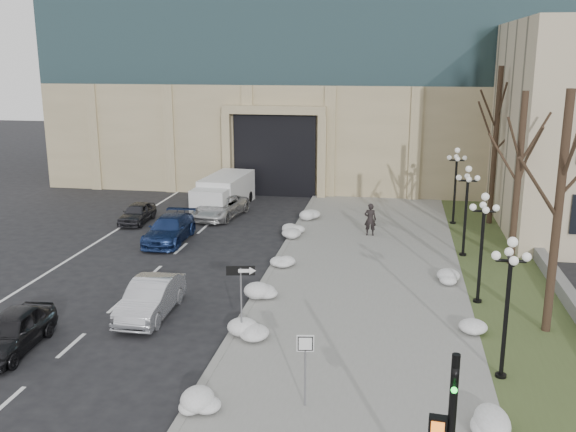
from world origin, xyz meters
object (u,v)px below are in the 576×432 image
Objects in this scene: car_a at (11,331)px; car_e at (137,213)px; car_b at (151,298)px; lamppost_b at (483,233)px; keep_sign at (305,355)px; car_c at (169,229)px; box_truck at (224,193)px; pedestrian at (370,219)px; lamppost_c at (467,199)px; car_d at (220,207)px; one_way_sign at (246,279)px; lamppost_d at (456,176)px; lamppost_a at (508,289)px.

car_a is 17.69m from car_e.
car_b is 0.94× the size of lamppost_b.
keep_sign reaches higher than car_e.
keep_sign is (13.29, -19.59, 1.10)m from car_e.
car_c is 8.38m from box_truck.
pedestrian is 18.77m from keep_sign.
car_e is 21.95m from lamppost_b.
car_a is at bearing 160.22° from keep_sign.
lamppost_c is (0.00, 6.50, 0.00)m from lamppost_b.
car_b is at bearing 131.50° from keep_sign.
keep_sign is (9.88, -15.94, 1.01)m from car_c.
car_d is at bearing 80.65° from car_a.
one_way_sign is at bearing -126.92° from lamppost_c.
car_e is (-2.60, 17.49, -0.09)m from car_a.
car_a is 8.38m from one_way_sign.
box_truck is at bearing 134.95° from lamppost_b.
lamppost_c is at bearing 36.32° from car_a.
car_d is (2.13, 19.60, -0.03)m from car_a.
car_e is 19.57m from lamppost_d.
car_e is at bearing 131.13° from car_c.
car_e is 0.77× the size of lamppost_b.
lamppost_a is at bearing -90.00° from lamppost_c.
one_way_sign is at bearing -21.94° from car_b.
car_a is 22.23m from box_truck.
keep_sign reaches higher than pedestrian.
car_d is 15.83m from lamppost_c.
one_way_sign reaches higher than car_c.
car_b is 1.22× the size of car_e.
lamppost_c is at bearing 90.00° from lamppost_b.
lamppost_b is at bearing -40.81° from box_truck.
lamppost_b is 6.50m from lamppost_c.
lamppost_c is at bearing 36.42° from car_b.
lamppost_d is (0.00, 19.50, 0.00)m from lamppost_a.
car_c is (0.80, 13.84, -0.00)m from car_a.
car_b is 1.56× the size of one_way_sign.
lamppost_d is at bearing 20.08° from car_c.
lamppost_d is (0.00, 6.50, 0.00)m from lamppost_c.
car_d is 1.35× the size of car_e.
lamppost_a reaches higher than box_truck.
car_a is at bearing -129.47° from lamppost_d.
car_e is at bearing -147.00° from car_d.
lamppost_c reaches higher than car_a.
car_d is 2.64× the size of pedestrian.
lamppost_b is at bearing 13.78° from car_b.
box_truck is at bearing 172.45° from lamppost_d.
pedestrian is 0.39× the size of lamppost_b.
car_d is at bearing 94.51° from car_b.
car_e is 14.37m from pedestrian.
lamppost_d reaches higher than car_e.
car_b is 1.91× the size of keep_sign.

